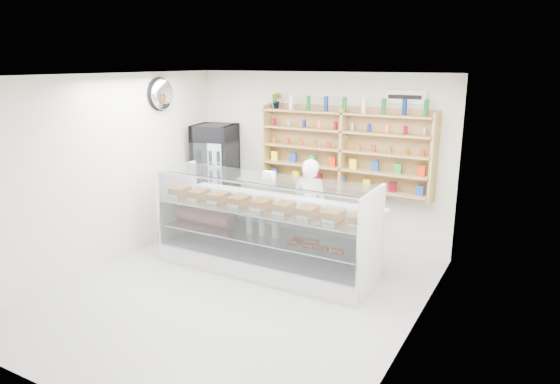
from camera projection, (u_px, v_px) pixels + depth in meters
The scene contains 8 objects.
room at pixel (234, 191), 6.21m from camera, with size 5.00×5.00×5.00m.
display_counter at pixel (265, 245), 7.23m from camera, with size 3.22×0.96×1.40m.
shop_worker at pixel (310, 208), 7.69m from camera, with size 0.56×0.37×1.54m, color white.
drinks_cooler at pixel (216, 177), 8.94m from camera, with size 0.80×0.78×1.89m.
wall_shelving at pixel (343, 150), 7.90m from camera, with size 2.84×0.28×1.33m.
potted_plant at pixel (277, 101), 8.28m from camera, with size 0.15×0.12×0.27m, color #1E6626.
security_mirror at pixel (162, 94), 7.97m from camera, with size 0.15×0.50×0.50m, color silver.
wall_sign at pixel (405, 97), 7.37m from camera, with size 0.62×0.03×0.20m, color white.
Camera 1 is at (3.42, -4.97, 2.96)m, focal length 32.00 mm.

